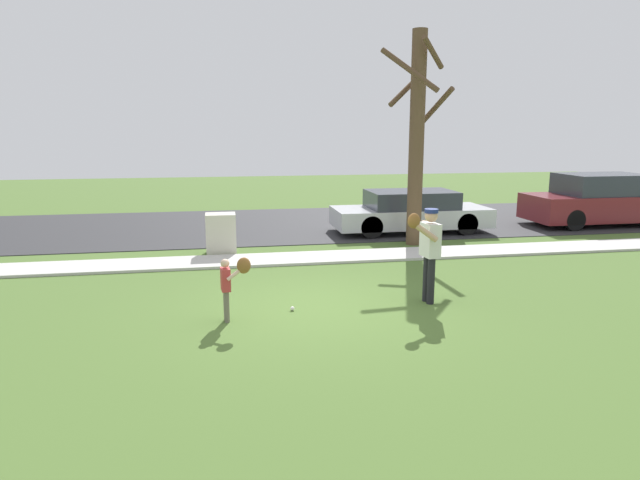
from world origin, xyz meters
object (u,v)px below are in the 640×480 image
(person_adult, at_px, (428,245))
(utility_cabinet, at_px, (221,234))
(person_child, at_px, (230,280))
(street_tree_near, at_px, (417,134))
(baseball, at_px, (292,309))
(parked_suv_maroon, at_px, (600,201))
(parked_sedan_silver, at_px, (411,212))

(person_adult, distance_m, utility_cabinet, 5.94)
(person_adult, distance_m, person_child, 3.48)
(person_child, distance_m, street_tree_near, 7.62)
(utility_cabinet, height_order, street_tree_near, street_tree_near)
(person_adult, relative_size, utility_cabinet, 1.68)
(person_child, xyz_separation_m, baseball, (1.03, 0.36, -0.66))
(baseball, bearing_deg, street_tree_near, 51.63)
(street_tree_near, relative_size, parked_suv_maroon, 1.17)
(utility_cabinet, bearing_deg, parked_sedan_silver, 19.09)
(utility_cabinet, xyz_separation_m, parked_suv_maroon, (11.99, 2.06, 0.29))
(baseball, height_order, parked_suv_maroon, parked_suv_maroon)
(person_adult, height_order, person_child, person_adult)
(person_adult, bearing_deg, utility_cabinet, -58.78)
(person_child, height_order, parked_sedan_silver, parked_sedan_silver)
(person_adult, height_order, baseball, person_adult)
(parked_sedan_silver, bearing_deg, street_tree_near, -106.46)
(baseball, height_order, parked_sedan_silver, parked_sedan_silver)
(person_adult, xyz_separation_m, baseball, (-2.41, -0.01, -1.02))
(parked_sedan_silver, bearing_deg, person_adult, -106.93)
(person_child, bearing_deg, baseball, 13.36)
(baseball, distance_m, parked_suv_maroon, 12.81)
(street_tree_near, distance_m, parked_suv_maroon, 7.45)
(person_child, bearing_deg, parked_sedan_silver, 46.25)
(person_adult, relative_size, person_child, 1.57)
(parked_suv_maroon, bearing_deg, street_tree_near, -165.18)
(person_adult, xyz_separation_m, parked_sedan_silver, (2.02, 6.65, -0.43))
(person_adult, xyz_separation_m, utility_cabinet, (-3.56, 4.72, -0.55))
(street_tree_near, xyz_separation_m, parked_suv_maroon, (6.90, 1.83, -2.13))
(person_child, bearing_deg, parked_suv_maroon, 25.23)
(person_adult, xyz_separation_m, parked_suv_maroon, (8.42, 6.78, -0.26))
(person_child, bearing_deg, person_adult, 0.34)
(utility_cabinet, bearing_deg, person_child, -88.63)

